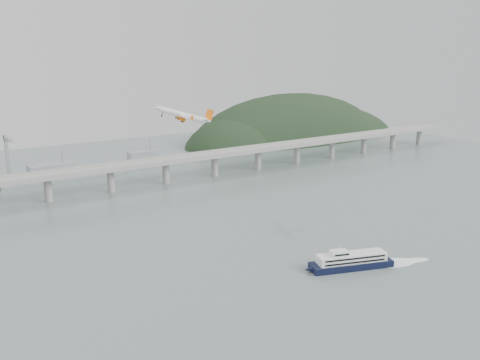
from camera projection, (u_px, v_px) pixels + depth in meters
ground at (297, 265)px, 275.40m from camera, size 900.00×900.00×0.00m
bridge at (143, 167)px, 430.91m from camera, size 800.00×22.00×23.90m
headland at (298, 151)px, 701.77m from camera, size 365.00×155.00×156.00m
ferry at (351, 261)px, 270.44m from camera, size 71.79×31.39×14.04m
airliner at (184, 115)px, 304.73m from camera, size 35.73×33.25×13.32m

